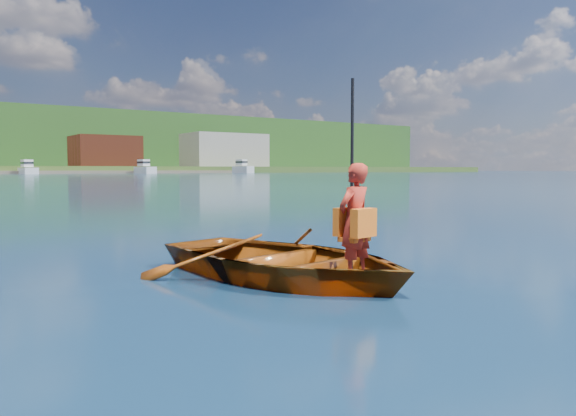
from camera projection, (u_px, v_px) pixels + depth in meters
ground at (321, 280)px, 6.36m from camera, size 600.00×600.00×0.00m
rowboat at (283, 261)px, 6.48m from camera, size 3.13×3.87×0.71m
child_paddler at (354, 221)px, 5.94m from camera, size 0.50×0.40×2.14m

